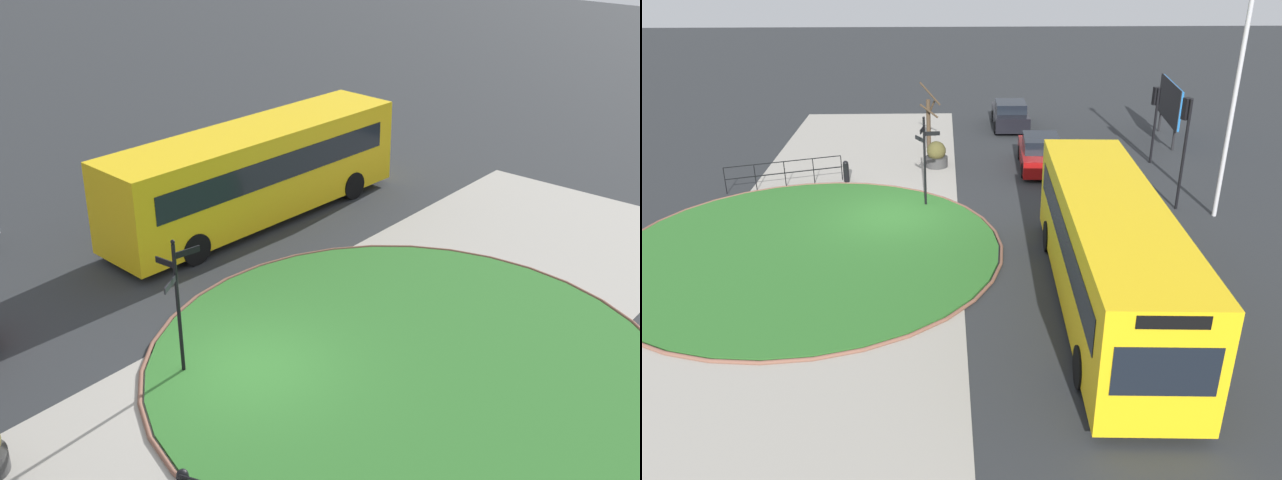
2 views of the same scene
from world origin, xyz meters
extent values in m
plane|color=#282B2D|center=(0.00, 0.00, 0.00)|extent=(120.00, 120.00, 0.00)
cube|color=#9E998E|center=(0.00, -1.79, 0.01)|extent=(32.00, 8.43, 0.02)
cylinder|color=#2D6B28|center=(2.66, -2.57, 0.05)|extent=(12.52, 12.52, 0.10)
torus|color=brown|center=(2.66, -2.57, 0.06)|extent=(12.83, 12.83, 0.11)
cylinder|color=black|center=(-1.15, 1.20, 1.70)|extent=(0.09, 0.09, 3.40)
sphere|color=black|center=(-1.15, 1.20, 3.45)|extent=(0.10, 0.10, 0.10)
cube|color=black|center=(-0.80, 1.14, 3.09)|extent=(0.62, 0.14, 0.15)
cube|color=black|center=(-1.18, 1.51, 2.86)|extent=(0.09, 0.54, 0.15)
cube|color=black|center=(-1.47, 1.02, 2.58)|extent=(0.58, 0.35, 0.15)
sphere|color=black|center=(-4.04, -2.21, 0.82)|extent=(0.23, 0.23, 0.23)
cube|color=yellow|center=(6.50, 6.30, 1.73)|extent=(11.32, 3.02, 2.91)
cube|color=black|center=(6.56, 7.56, 2.14)|extent=(9.86, 0.49, 0.88)
cube|color=black|center=(6.44, 5.04, 2.14)|extent=(9.86, 0.49, 0.88)
cube|color=black|center=(12.11, 6.03, 1.88)|extent=(0.12, 2.05, 1.10)
cube|color=black|center=(12.11, 6.03, 2.96)|extent=(0.08, 1.37, 0.28)
cylinder|color=black|center=(10.14, 7.28, 0.50)|extent=(1.01, 0.35, 1.00)
cylinder|color=black|center=(10.03, 4.98, 0.50)|extent=(1.01, 0.35, 1.00)
cylinder|color=black|center=(2.97, 7.61, 0.50)|extent=(1.01, 0.35, 1.00)
cylinder|color=black|center=(2.86, 5.32, 0.50)|extent=(1.01, 0.35, 1.00)
camera|label=1|loc=(-10.99, -11.46, 10.92)|focal=44.63mm
camera|label=2|loc=(21.95, 1.90, 9.20)|focal=36.21mm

